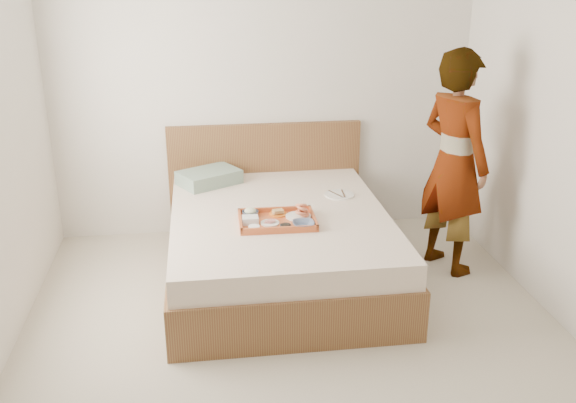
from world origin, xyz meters
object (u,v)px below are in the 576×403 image
(bed, at_px, (279,246))
(tray, at_px, (277,220))
(person, at_px, (454,163))
(dinner_plate, at_px, (339,195))

(bed, relative_size, tray, 3.78)
(bed, xyz_separation_m, tray, (-0.04, -0.20, 0.29))
(bed, xyz_separation_m, person, (1.31, 0.03, 0.58))
(dinner_plate, bearing_deg, person, -17.99)
(dinner_plate, distance_m, person, 0.89)
(dinner_plate, relative_size, person, 0.14)
(person, bearing_deg, tray, 75.88)
(dinner_plate, bearing_deg, bed, -150.40)
(tray, xyz_separation_m, person, (1.35, 0.22, 0.29))
(bed, distance_m, tray, 0.35)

